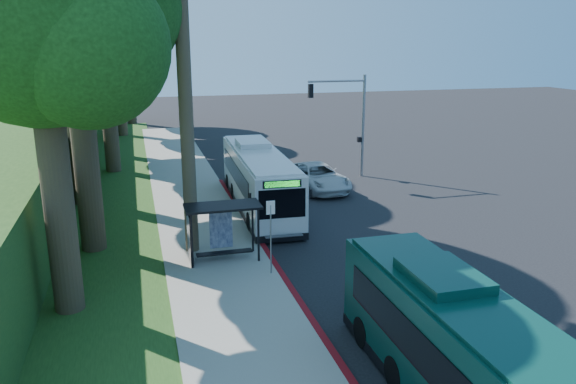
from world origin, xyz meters
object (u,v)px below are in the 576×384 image
object	(u,v)px
bus_shelter	(217,221)
teal_bus	(477,367)
pickup	(317,177)
white_bus	(259,178)

from	to	relation	value
bus_shelter	teal_bus	world-z (taller)	teal_bus
bus_shelter	teal_bus	size ratio (longest dim) A/B	0.28
bus_shelter	pickup	bearing A→B (deg)	52.31
pickup	white_bus	bearing A→B (deg)	-151.73
teal_bus	pickup	xyz separation A→B (m)	(3.49, 22.71, -0.87)
bus_shelter	teal_bus	bearing A→B (deg)	-70.31
white_bus	pickup	distance (m)	5.46
white_bus	pickup	world-z (taller)	white_bus
bus_shelter	pickup	world-z (taller)	bus_shelter
white_bus	teal_bus	size ratio (longest dim) A/B	1.03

